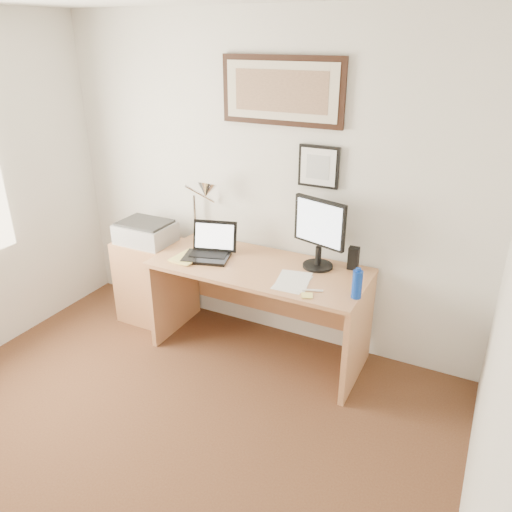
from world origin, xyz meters
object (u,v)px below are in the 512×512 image
Objects in this scene: side_cabinet at (151,280)px; lcd_monitor at (319,230)px; water_bottle at (357,284)px; book at (179,255)px; desk at (264,289)px; printer at (146,232)px; laptop at (209,250)px.

lcd_monitor is at bearing 4.68° from side_cabinet.
side_cabinet is 1.40× the size of lcd_monitor.
water_bottle is (1.84, -0.20, 0.48)m from side_cabinet.
side_cabinet is 2.80× the size of book.
desk is at bearing 163.41° from water_bottle.
side_cabinet is at bearing -178.11° from desk.
lcd_monitor is (1.46, 0.12, 0.68)m from side_cabinet.
printer is (0.00, -0.01, 0.45)m from side_cabinet.
side_cabinet is at bearing -175.32° from lcd_monitor.
printer is at bearing 175.03° from laptop.
laptop is 0.76× the size of lcd_monitor.
lcd_monitor is 1.18× the size of printer.
side_cabinet is 0.46× the size of desk.
desk is 0.66m from lcd_monitor.
side_cabinet is at bearing 159.36° from book.
water_bottle is 0.73× the size of book.
desk is (0.63, 0.20, -0.25)m from book.
printer is at bearing 174.32° from water_bottle.
water_bottle is at bearing -1.28° from book.
printer is at bearing -177.44° from desk.
water_bottle reaches higher than desk.
laptop reaches higher than water_bottle.
book is 0.66× the size of laptop.
book is (-1.41, 0.03, -0.08)m from water_bottle.
printer reaches higher than side_cabinet.
book is 0.24m from laptop.
side_cabinet is 1.92m from water_bottle.
desk is 0.52m from laptop.
laptop reaches higher than side_cabinet.
laptop is at bearing -4.97° from printer.
water_bottle is 1.20m from laptop.
lcd_monitor reaches higher than side_cabinet.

